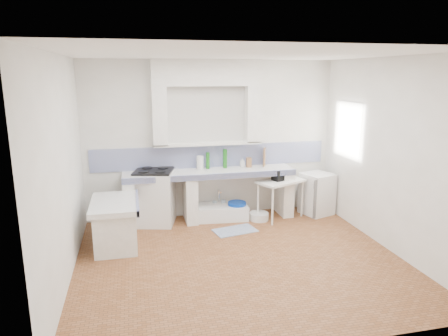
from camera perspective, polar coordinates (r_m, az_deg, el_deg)
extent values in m
plane|color=brown|center=(5.90, 2.21, -12.66)|extent=(4.50, 4.50, 0.00)
plane|color=white|center=(5.32, 2.49, 15.66)|extent=(4.50, 4.50, 0.00)
plane|color=white|center=(7.35, -1.73, 4.00)|extent=(4.50, 0.00, 4.50)
plane|color=white|center=(3.61, 10.68, -5.86)|extent=(4.50, 0.00, 4.50)
plane|color=white|center=(5.32, -21.74, -0.44)|extent=(0.00, 4.50, 4.50)
plane|color=white|center=(6.40, 22.20, 1.66)|extent=(0.00, 4.50, 4.50)
cube|color=white|center=(7.12, -2.41, 13.19)|extent=(1.90, 0.25, 0.45)
cube|color=#392212|center=(7.45, 18.21, 5.03)|extent=(0.35, 0.86, 1.06)
cube|color=white|center=(7.34, 17.44, 7.96)|extent=(0.01, 0.84, 0.24)
cube|color=white|center=(7.15, -2.03, -0.68)|extent=(3.00, 0.60, 0.08)
cube|color=navy|center=(6.89, -1.59, -1.22)|extent=(3.00, 0.04, 0.10)
cube|color=white|center=(7.16, -13.11, -4.75)|extent=(0.20, 0.55, 0.82)
cube|color=white|center=(7.22, -4.74, -4.29)|extent=(0.20, 0.55, 0.82)
cube|color=white|center=(7.65, 8.38, -3.39)|extent=(0.20, 0.55, 0.82)
cube|color=white|center=(6.33, -15.04, -4.86)|extent=(0.70, 1.10, 0.08)
cube|color=white|center=(6.44, -14.85, -7.83)|extent=(0.60, 1.00, 0.62)
cube|color=navy|center=(6.32, -12.04, -4.72)|extent=(0.04, 1.10, 0.10)
cube|color=navy|center=(7.39, -1.70, 1.68)|extent=(4.27, 0.03, 0.40)
cube|color=white|center=(7.18, -9.69, -4.12)|extent=(0.79, 0.77, 0.92)
cube|color=white|center=(7.40, -0.41, -6.25)|extent=(0.98, 0.58, 0.22)
cube|color=white|center=(7.43, 7.89, -4.33)|extent=(0.96, 0.78, 0.04)
cube|color=white|center=(7.77, 12.88, -3.52)|extent=(0.63, 0.63, 0.77)
cylinder|color=#BF4F2B|center=(7.31, -3.00, -6.39)|extent=(0.28, 0.28, 0.25)
cylinder|color=#E36137|center=(7.35, 0.90, -6.27)|extent=(0.29, 0.29, 0.25)
cylinder|color=#0737AD|center=(7.39, 1.81, -5.94)|extent=(0.40, 0.40, 0.31)
cylinder|color=white|center=(7.37, 4.91, -6.74)|extent=(0.39, 0.39, 0.13)
cylinder|color=silver|center=(7.52, -1.32, -5.67)|extent=(0.09, 0.09, 0.29)
cylinder|color=silver|center=(7.51, -0.07, -5.61)|extent=(0.10, 0.10, 0.31)
cube|color=black|center=(7.34, 7.99, -0.92)|extent=(0.36, 0.28, 0.20)
cylinder|color=#1B6719|center=(7.25, -2.28, 1.04)|extent=(0.08, 0.08, 0.30)
cylinder|color=#1B6719|center=(7.31, 0.14, 1.32)|extent=(0.09, 0.09, 0.34)
cube|color=olive|center=(7.39, 3.50, 0.78)|extent=(0.09, 0.08, 0.18)
cube|color=olive|center=(7.51, 5.67, 1.53)|extent=(0.12, 0.23, 0.33)
cylinder|color=white|center=(7.24, -3.37, 0.77)|extent=(0.12, 0.12, 0.24)
imported|color=white|center=(7.41, 2.56, 0.79)|extent=(0.08, 0.08, 0.17)
cube|color=#3E5689|center=(6.87, 1.54, -8.73)|extent=(0.77, 0.53, 0.01)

